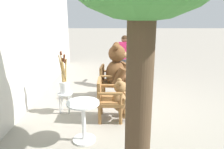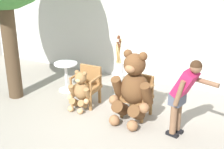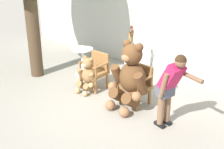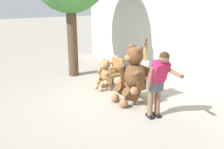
{
  "view_description": "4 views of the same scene",
  "coord_description": "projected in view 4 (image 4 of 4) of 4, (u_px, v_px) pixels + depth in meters",
  "views": [
    {
      "loc": [
        -4.83,
        0.35,
        2.15
      ],
      "look_at": [
        -0.35,
        0.37,
        0.9
      ],
      "focal_mm": 35.0,
      "sensor_mm": 36.0,
      "label": 1
    },
    {
      "loc": [
        2.71,
        -5.05,
        3.17
      ],
      "look_at": [
        0.08,
        0.31,
        0.87
      ],
      "focal_mm": 50.0,
      "sensor_mm": 36.0,
      "label": 2
    },
    {
      "loc": [
        4.09,
        -4.58,
        3.31
      ],
      "look_at": [
        0.13,
        0.18,
        0.63
      ],
      "focal_mm": 50.0,
      "sensor_mm": 36.0,
      "label": 3
    },
    {
      "loc": [
        5.13,
        -3.56,
        2.51
      ],
      "look_at": [
        0.08,
        -0.05,
        0.64
      ],
      "focal_mm": 40.0,
      "sensor_mm": 36.0,
      "label": 4
    }
  ],
  "objects": [
    {
      "name": "person_visitor",
      "position": [
        158.0,
        79.0,
        5.17
      ],
      "size": [
        0.84,
        0.48,
        1.53
      ],
      "color": "black",
      "rests_on": "ground"
    },
    {
      "name": "wooden_chair_left",
      "position": [
        113.0,
        72.0,
        7.3
      ],
      "size": [
        0.56,
        0.52,
        0.86
      ],
      "color": "olive",
      "rests_on": "ground"
    },
    {
      "name": "back_wall",
      "position": [
        176.0,
        37.0,
        7.61
      ],
      "size": [
        10.0,
        0.16,
        2.8
      ],
      "primitive_type": "cube",
      "color": "beige",
      "rests_on": "ground"
    },
    {
      "name": "teddy_bear_small",
      "position": [
        105.0,
        75.0,
        7.15
      ],
      "size": [
        0.52,
        0.49,
        0.87
      ],
      "color": "olive",
      "rests_on": "ground"
    },
    {
      "name": "teddy_bear_large",
      "position": [
        132.0,
        75.0,
        6.14
      ],
      "size": [
        0.88,
        0.86,
        1.46
      ],
      "color": "brown",
      "rests_on": "ground"
    },
    {
      "name": "white_stool",
      "position": [
        145.0,
        73.0,
        7.59
      ],
      "size": [
        0.34,
        0.34,
        0.46
      ],
      "color": "silver",
      "rests_on": "ground"
    },
    {
      "name": "round_side_table",
      "position": [
        108.0,
        64.0,
        8.17
      ],
      "size": [
        0.56,
        0.56,
        0.72
      ],
      "color": "white",
      "rests_on": "ground"
    },
    {
      "name": "ground_plane",
      "position": [
        112.0,
        96.0,
        6.71
      ],
      "size": [
        60.0,
        60.0,
        0.0
      ],
      "primitive_type": "plane",
      "color": "gray"
    },
    {
      "name": "wooden_chair_right",
      "position": [
        140.0,
        83.0,
        6.34
      ],
      "size": [
        0.6,
        0.57,
        0.86
      ],
      "color": "olive",
      "rests_on": "ground"
    },
    {
      "name": "brush_bucket",
      "position": [
        145.0,
        62.0,
        7.5
      ],
      "size": [
        0.22,
        0.22,
        0.94
      ],
      "color": "white",
      "rests_on": "white_stool"
    }
  ]
}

